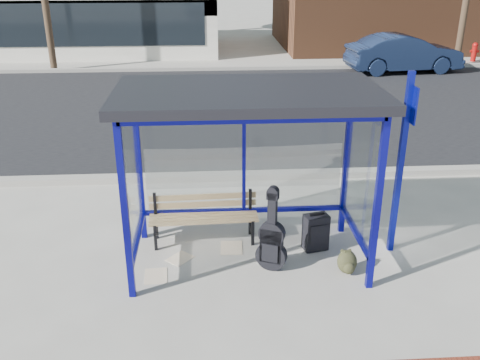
{
  "coord_description": "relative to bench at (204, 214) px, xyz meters",
  "views": [
    {
      "loc": [
        -0.52,
        -6.41,
        3.96
      ],
      "look_at": [
        -0.09,
        0.2,
        1.13
      ],
      "focal_mm": 40.0,
      "sensor_mm": 36.0,
      "label": 1
    }
  ],
  "objects": [
    {
      "name": "far_sidewalk",
      "position": [
        0.6,
        14.4,
        -0.42
      ],
      "size": [
        60.0,
        4.0,
        0.01
      ],
      "primitive_type": "cube",
      "color": "#B2ADA0",
      "rests_on": "ground"
    },
    {
      "name": "sign_post",
      "position": [
        2.68,
        -0.46,
        1.03
      ],
      "size": [
        0.11,
        0.32,
        2.59
      ],
      "rotation": [
        0.0,
        0.0,
        0.04
      ],
      "color": "navy",
      "rests_on": "ground"
    },
    {
      "name": "newspaper_a",
      "position": [
        -0.34,
        -0.52,
        -0.42
      ],
      "size": [
        0.43,
        0.44,
        0.01
      ],
      "primitive_type": "cube",
      "rotation": [
        0.0,
        0.0,
        0.84
      ],
      "color": "white",
      "rests_on": "ground"
    },
    {
      "name": "guitar_bag",
      "position": [
        0.9,
        -0.85,
        -0.0
      ],
      "size": [
        0.43,
        0.28,
        1.14
      ],
      "rotation": [
        0.0,
        0.0,
        -0.41
      ],
      "color": "black",
      "rests_on": "ground"
    },
    {
      "name": "bus_shelter",
      "position": [
        0.6,
        -0.53,
        1.65
      ],
      "size": [
        3.3,
        1.8,
        2.42
      ],
      "color": "#0A0B78",
      "rests_on": "ground"
    },
    {
      "name": "backpack",
      "position": [
        1.9,
        -1.02,
        -0.27
      ],
      "size": [
        0.28,
        0.26,
        0.32
      ],
      "rotation": [
        0.0,
        0.0,
        0.08
      ],
      "color": "#2F301A",
      "rests_on": "ground"
    },
    {
      "name": "parked_car",
      "position": [
        7.13,
        11.74,
        0.24
      ],
      "size": [
        4.13,
        1.78,
        1.32
      ],
      "primitive_type": "imported",
      "rotation": [
        0.0,
        0.0,
        1.67
      ],
      "color": "#192747",
      "rests_on": "ground"
    },
    {
      "name": "curb_far",
      "position": [
        0.6,
        12.5,
        -0.36
      ],
      "size": [
        60.0,
        0.25,
        0.12
      ],
      "primitive_type": "cube",
      "color": "gray",
      "rests_on": "ground"
    },
    {
      "name": "ground",
      "position": [
        0.6,
        -0.6,
        -0.42
      ],
      "size": [
        120.0,
        120.0,
        0.0
      ],
      "primitive_type": "plane",
      "color": "#B2ADA0",
      "rests_on": "ground"
    },
    {
      "name": "fire_hydrant",
      "position": [
        10.6,
        13.5,
        -0.02
      ],
      "size": [
        0.33,
        0.22,
        0.74
      ],
      "rotation": [
        0.0,
        0.0,
        -0.15
      ],
      "color": "#A20D0B",
      "rests_on": "ground"
    },
    {
      "name": "newspaper_c",
      "position": [
        0.39,
        -0.27,
        -0.42
      ],
      "size": [
        0.33,
        0.41,
        0.01
      ],
      "primitive_type": "cube",
      "rotation": [
        0.0,
        0.0,
        1.53
      ],
      "color": "white",
      "rests_on": "ground"
    },
    {
      "name": "street_asphalt",
      "position": [
        0.6,
        7.4,
        -0.42
      ],
      "size": [
        60.0,
        10.0,
        0.0
      ],
      "primitive_type": "cube",
      "color": "black",
      "rests_on": "ground"
    },
    {
      "name": "curb_near",
      "position": [
        0.6,
        2.3,
        -0.36
      ],
      "size": [
        60.0,
        0.25,
        0.12
      ],
      "primitive_type": "cube",
      "color": "gray",
      "rests_on": "ground"
    },
    {
      "name": "suitcase",
      "position": [
        1.6,
        -0.38,
        -0.15
      ],
      "size": [
        0.38,
        0.29,
        0.59
      ],
      "rotation": [
        0.0,
        0.0,
        0.23
      ],
      "color": "black",
      "rests_on": "ground"
    },
    {
      "name": "newspaper_b",
      "position": [
        -0.64,
        -0.93,
        -0.42
      ],
      "size": [
        0.32,
        0.4,
        0.01
      ],
      "primitive_type": "cube",
      "rotation": [
        0.0,
        0.0,
        -1.5
      ],
      "color": "white",
      "rests_on": "ground"
    },
    {
      "name": "storefront_white",
      "position": [
        -8.4,
        17.38,
        1.58
      ],
      "size": [
        18.0,
        6.04,
        4.0
      ],
      "color": "silver",
      "rests_on": "ground"
    },
    {
      "name": "bench",
      "position": [
        0.0,
        0.0,
        0.0
      ],
      "size": [
        1.59,
        0.44,
        0.75
      ],
      "rotation": [
        0.0,
        0.0,
        0.04
      ],
      "color": "black",
      "rests_on": "ground"
    }
  ]
}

